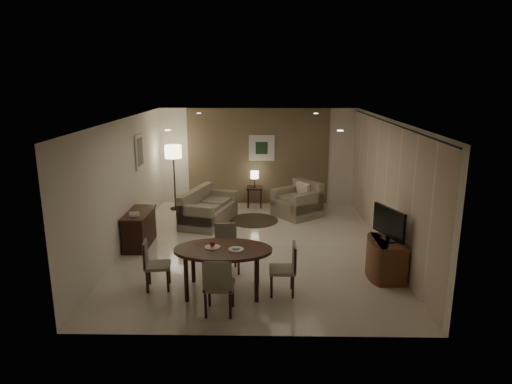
{
  "coord_description": "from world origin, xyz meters",
  "views": [
    {
      "loc": [
        0.17,
        -9.21,
        3.52
      ],
      "look_at": [
        0.0,
        0.2,
        1.15
      ],
      "focal_mm": 32.0,
      "sensor_mm": 36.0,
      "label": 1
    }
  ],
  "objects_px": {
    "armchair": "(297,200)",
    "side_table": "(255,197)",
    "chair_far": "(227,249)",
    "sofa": "(209,207)",
    "dining_table": "(223,270)",
    "chair_left": "(158,265)",
    "floor_lamp": "(174,178)",
    "chair_right": "(282,269)",
    "chair_near": "(219,285)",
    "tv_cabinet": "(387,259)",
    "console_desk": "(140,229)"
  },
  "relations": [
    {
      "from": "console_desk",
      "to": "armchair",
      "type": "distance_m",
      "value": 4.15
    },
    {
      "from": "armchair",
      "to": "side_table",
      "type": "bearing_deg",
      "value": -166.64
    },
    {
      "from": "dining_table",
      "to": "side_table",
      "type": "relative_size",
      "value": 2.93
    },
    {
      "from": "chair_near",
      "to": "floor_lamp",
      "type": "relative_size",
      "value": 0.52
    },
    {
      "from": "tv_cabinet",
      "to": "chair_far",
      "type": "bearing_deg",
      "value": 176.52
    },
    {
      "from": "chair_right",
      "to": "floor_lamp",
      "type": "relative_size",
      "value": 0.49
    },
    {
      "from": "chair_left",
      "to": "floor_lamp",
      "type": "distance_m",
      "value": 4.91
    },
    {
      "from": "dining_table",
      "to": "armchair",
      "type": "distance_m",
      "value": 4.6
    },
    {
      "from": "dining_table",
      "to": "armchair",
      "type": "relative_size",
      "value": 1.63
    },
    {
      "from": "side_table",
      "to": "chair_far",
      "type": "bearing_deg",
      "value": -95.29
    },
    {
      "from": "chair_far",
      "to": "console_desk",
      "type": "bearing_deg",
      "value": 133.18
    },
    {
      "from": "sofa",
      "to": "side_table",
      "type": "xyz_separation_m",
      "value": [
        1.11,
        1.49,
        -0.14
      ]
    },
    {
      "from": "side_table",
      "to": "floor_lamp",
      "type": "distance_m",
      "value": 2.27
    },
    {
      "from": "tv_cabinet",
      "to": "side_table",
      "type": "distance_m",
      "value": 5.23
    },
    {
      "from": "chair_near",
      "to": "chair_right",
      "type": "height_order",
      "value": "chair_near"
    },
    {
      "from": "chair_near",
      "to": "tv_cabinet",
      "type": "bearing_deg",
      "value": -153.23
    },
    {
      "from": "chair_far",
      "to": "chair_right",
      "type": "distance_m",
      "value": 1.3
    },
    {
      "from": "console_desk",
      "to": "chair_right",
      "type": "xyz_separation_m",
      "value": [
        2.96,
        -2.19,
        0.06
      ]
    },
    {
      "from": "chair_far",
      "to": "floor_lamp",
      "type": "xyz_separation_m",
      "value": [
        -1.76,
        4.14,
        0.44
      ]
    },
    {
      "from": "tv_cabinet",
      "to": "armchair",
      "type": "height_order",
      "value": "armchair"
    },
    {
      "from": "console_desk",
      "to": "sofa",
      "type": "xyz_separation_m",
      "value": [
        1.29,
        1.62,
        0.04
      ]
    },
    {
      "from": "chair_left",
      "to": "chair_right",
      "type": "distance_m",
      "value": 2.11
    },
    {
      "from": "dining_table",
      "to": "chair_left",
      "type": "height_order",
      "value": "chair_left"
    },
    {
      "from": "console_desk",
      "to": "chair_near",
      "type": "height_order",
      "value": "chair_near"
    },
    {
      "from": "side_table",
      "to": "dining_table",
      "type": "bearing_deg",
      "value": -94.54
    },
    {
      "from": "chair_near",
      "to": "chair_left",
      "type": "distance_m",
      "value": 1.39
    },
    {
      "from": "floor_lamp",
      "to": "chair_right",
      "type": "bearing_deg",
      "value": -61.32
    },
    {
      "from": "side_table",
      "to": "tv_cabinet",
      "type": "bearing_deg",
      "value": -61.58
    },
    {
      "from": "sofa",
      "to": "chair_right",
      "type": "bearing_deg",
      "value": -139.65
    },
    {
      "from": "sofa",
      "to": "side_table",
      "type": "bearing_deg",
      "value": -20.03
    },
    {
      "from": "chair_near",
      "to": "floor_lamp",
      "type": "height_order",
      "value": "floor_lamp"
    },
    {
      "from": "floor_lamp",
      "to": "dining_table",
      "type": "bearing_deg",
      "value": -70.47
    },
    {
      "from": "tv_cabinet",
      "to": "sofa",
      "type": "xyz_separation_m",
      "value": [
        -3.6,
        3.12,
        0.07
      ]
    },
    {
      "from": "sofa",
      "to": "console_desk",
      "type": "bearing_deg",
      "value": 157.94
    },
    {
      "from": "floor_lamp",
      "to": "console_desk",
      "type": "bearing_deg",
      "value": -94.6
    },
    {
      "from": "chair_near",
      "to": "side_table",
      "type": "height_order",
      "value": "chair_near"
    },
    {
      "from": "chair_near",
      "to": "chair_far",
      "type": "height_order",
      "value": "chair_near"
    },
    {
      "from": "console_desk",
      "to": "chair_right",
      "type": "bearing_deg",
      "value": -36.41
    },
    {
      "from": "chair_near",
      "to": "sofa",
      "type": "distance_m",
      "value": 4.51
    },
    {
      "from": "chair_far",
      "to": "chair_right",
      "type": "relative_size",
      "value": 1.01
    },
    {
      "from": "chair_near",
      "to": "floor_lamp",
      "type": "distance_m",
      "value": 5.95
    },
    {
      "from": "side_table",
      "to": "floor_lamp",
      "type": "xyz_separation_m",
      "value": [
        -2.17,
        -0.28,
        0.6
      ]
    },
    {
      "from": "chair_right",
      "to": "sofa",
      "type": "xyz_separation_m",
      "value": [
        -1.67,
        3.8,
        -0.02
      ]
    },
    {
      "from": "sofa",
      "to": "floor_lamp",
      "type": "height_order",
      "value": "floor_lamp"
    },
    {
      "from": "console_desk",
      "to": "chair_far",
      "type": "height_order",
      "value": "chair_far"
    },
    {
      "from": "tv_cabinet",
      "to": "chair_right",
      "type": "relative_size",
      "value": 1.03
    },
    {
      "from": "chair_left",
      "to": "chair_right",
      "type": "bearing_deg",
      "value": -102.43
    },
    {
      "from": "dining_table",
      "to": "side_table",
      "type": "bearing_deg",
      "value": 85.46
    },
    {
      "from": "chair_far",
      "to": "sofa",
      "type": "height_order",
      "value": "chair_far"
    },
    {
      "from": "armchair",
      "to": "floor_lamp",
      "type": "relative_size",
      "value": 0.57
    }
  ]
}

